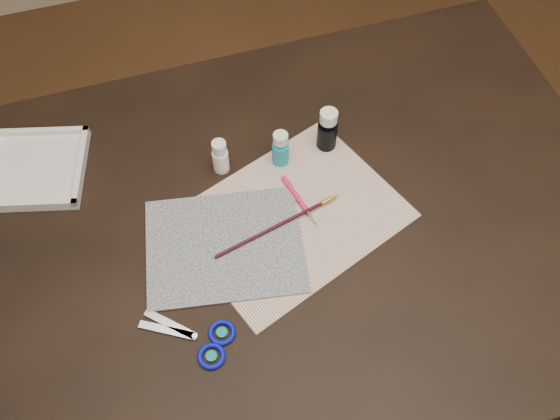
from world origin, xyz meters
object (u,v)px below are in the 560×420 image
object	(u,v)px
paper	(292,216)
paint_bottle_navy	(328,129)
palette_tray	(36,168)
scissors	(184,337)
paint_bottle_cyan	(281,148)
canvas	(225,246)
paint_bottle_white	(220,156)

from	to	relation	value
paper	paint_bottle_navy	bearing A→B (deg)	50.12
paper	palette_tray	xyz separation A→B (m)	(-0.43, 0.24, 0.01)
paper	scissors	world-z (taller)	scissors
paint_bottle_cyan	paint_bottle_navy	size ratio (longest dim) A/B	0.83
canvas	paper	bearing A→B (deg)	10.39
scissors	paint_bottle_white	bearing A→B (deg)	-83.86
canvas	paint_bottle_navy	size ratio (longest dim) A/B	2.92
paint_bottle_white	paint_bottle_cyan	size ratio (longest dim) A/B	0.96
palette_tray	paint_bottle_white	bearing A→B (deg)	-16.27
paint_bottle_cyan	palette_tray	xyz separation A→B (m)	(-0.45, 0.12, -0.03)
paint_bottle_white	paint_bottle_cyan	xyz separation A→B (m)	(0.11, -0.02, 0.00)
canvas	paint_bottle_navy	xyz separation A→B (m)	(0.25, 0.16, 0.04)
paint_bottle_cyan	paint_bottle_navy	bearing A→B (deg)	6.55
paper	paint_bottle_white	bearing A→B (deg)	123.13
canvas	paint_bottle_navy	bearing A→B (deg)	33.21
paper	paint_bottle_navy	distance (m)	0.19
scissors	palette_tray	bearing A→B (deg)	-34.06
paint_bottle_navy	palette_tray	size ratio (longest dim) A/B	0.51
scissors	palette_tray	world-z (taller)	palette_tray
paper	paint_bottle_cyan	size ratio (longest dim) A/B	4.80
paint_bottle_cyan	scissors	bearing A→B (deg)	-130.84
scissors	palette_tray	xyz separation A→B (m)	(-0.19, 0.41, 0.01)
paint_bottle_navy	scissors	distance (m)	0.47
paint_bottle_white	canvas	bearing A→B (deg)	-102.82
palette_tray	paper	bearing A→B (deg)	-29.37
paint_bottle_navy	scissors	bearing A→B (deg)	-138.98
canvas	paint_bottle_navy	world-z (taller)	paint_bottle_navy
paint_bottle_cyan	scissors	size ratio (longest dim) A/B	0.45
paint_bottle_navy	scissors	xyz separation A→B (m)	(-0.35, -0.31, -0.04)
canvas	paint_bottle_cyan	size ratio (longest dim) A/B	3.51
paper	scissors	size ratio (longest dim) A/B	2.17
paint_bottle_cyan	palette_tray	bearing A→B (deg)	165.53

